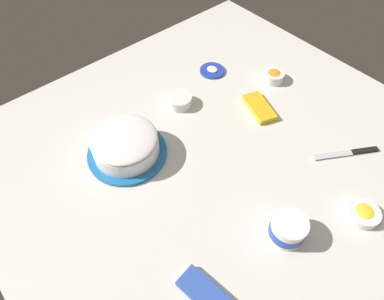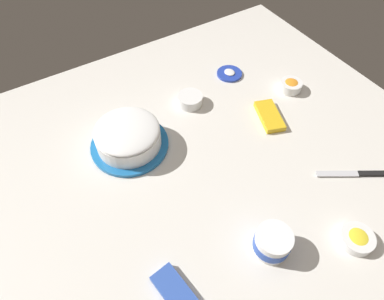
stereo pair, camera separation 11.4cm
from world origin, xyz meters
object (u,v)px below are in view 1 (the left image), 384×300
Objects in this scene: sprinkle_bowl_pink at (179,100)px; candy_box_upper at (259,108)px; candy_box_lower at (204,293)px; frosted_cake at (126,145)px; sprinkle_bowl_orange at (274,76)px; frosting_tub at (288,229)px; sprinkle_bowl_yellow at (363,213)px; spreading_knife at (352,152)px; frosting_tub_lid at (212,70)px.

sprinkle_bowl_pink is 0.31m from candy_box_upper.
candy_box_upper is at bearing -67.12° from candy_box_lower.
frosted_cake is 1.91× the size of candy_box_lower.
candy_box_lower is at bearing 119.44° from sprinkle_bowl_orange.
sprinkle_bowl_pink is at bearing -10.26° from frosting_tub.
sprinkle_bowl_yellow is at bearing 154.66° from sprinkle_bowl_orange.
frosted_cake is 0.54m from candy_box_lower.
candy_box_lower is (-0.45, 0.80, -0.01)m from sprinkle_bowl_orange.
sprinkle_bowl_yellow is 1.11× the size of sprinkle_bowl_orange.
frosting_tub is 0.64m from sprinkle_bowl_pink.
frosting_tub is 0.30m from candy_box_lower.
sprinkle_bowl_orange is at bearing -25.34° from sprinkle_bowl_yellow.
sprinkle_bowl_orange is at bearing -95.87° from frosted_cake.
sprinkle_bowl_pink reaches higher than candy_box_upper.
sprinkle_bowl_orange reaches higher than spreading_knife.
sprinkle_bowl_pink is at bearing 105.18° from frosting_tub_lid.
sprinkle_bowl_orange reaches higher than frosting_tub_lid.
sprinkle_bowl_yellow reaches higher than candy_box_upper.
candy_box_upper is at bearing -39.34° from frosting_tub.
candy_box_upper is at bearing -106.59° from frosted_cake.
frosted_cake is at bearing 49.39° from spreading_knife.
sprinkle_bowl_orange reaches higher than candy_box_upper.
frosting_tub_lid is at bearing 15.42° from candy_box_upper.
candy_box_lower is (-0.01, 0.71, 0.01)m from spreading_knife.
sprinkle_bowl_orange is at bearing -68.39° from candy_box_lower.
candy_box_lower is at bearing 83.68° from frosting_tub.
sprinkle_bowl_orange is (0.49, -0.51, -0.02)m from frosting_tub.
sprinkle_bowl_yellow is (-0.16, 0.19, 0.01)m from spreading_knife.
frosting_tub reaches higher than candy_box_lower.
frosting_tub_lid is at bearing -26.84° from frosting_tub.
frosting_tub_lid is at bearing -75.52° from frosted_cake.
candy_box_upper reaches higher than frosting_tub_lid.
sprinkle_bowl_orange is 0.62× the size of candy_box_lower.
frosting_tub_lid is 0.25m from sprinkle_bowl_pink.
sprinkle_bowl_pink is (-0.06, 0.24, 0.02)m from frosting_tub_lid.
frosted_cake is 0.70m from sprinkle_bowl_orange.
frosting_tub_lid is 0.82m from sprinkle_bowl_yellow.
candy_box_lower is at bearing 74.26° from sprinkle_bowl_yellow.
sprinkle_bowl_orange is (-0.21, -0.16, 0.02)m from frosting_tub_lid.
sprinkle_bowl_yellow is 0.75m from sprinkle_bowl_pink.
sprinkle_bowl_yellow is 0.68× the size of candy_box_lower.
frosted_cake is 0.55m from frosting_tub_lid.
frosting_tub is at bearing -161.78° from frosted_cake.
candy_box_upper is at bearing 13.17° from spreading_knife.
candy_box_lower is at bearing 90.91° from spreading_knife.
spreading_knife is at bearing 168.02° from sprinkle_bowl_orange.
frosting_tub is at bearing 63.19° from sprinkle_bowl_yellow.
frosting_tub is at bearing 153.16° from frosting_tub_lid.
candy_box_upper is (0.52, -0.11, -0.01)m from sprinkle_bowl_yellow.
sprinkle_bowl_yellow is 0.53m from candy_box_upper.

